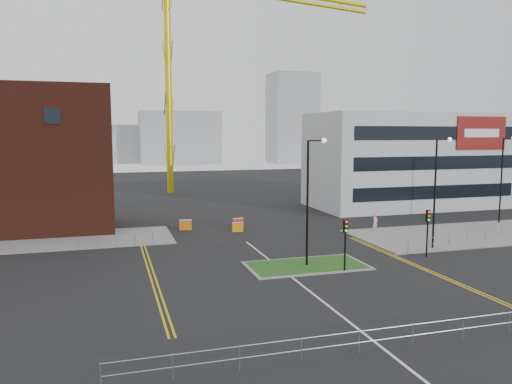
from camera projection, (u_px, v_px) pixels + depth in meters
ground at (328, 306)px, 27.64m from camera, size 200.00×200.00×0.00m
pavement_left at (7, 244)px, 42.90m from camera, size 28.00×8.00×0.12m
pavement_right at (479, 233)px, 47.20m from camera, size 24.00×10.00×0.12m
island_kerb at (307, 266)px, 35.82m from camera, size 8.60×4.60×0.08m
grass_island at (307, 265)px, 35.81m from camera, size 8.00×4.00×0.12m
office_block at (408, 160)px, 64.74m from camera, size 25.00×12.20×12.00m
tower_crane at (202, 28)px, 79.26m from camera, size 51.71×13.59×37.71m
streetlamp_island at (310, 191)px, 35.24m from camera, size 1.46×0.36×9.18m
streetlamp_right_near at (437, 184)px, 40.55m from camera, size 1.46×0.36×9.18m
streetlamp_right_far at (503, 172)px, 52.14m from camera, size 1.46×0.36×9.18m
traffic_light_island at (345, 235)px, 34.16m from camera, size 0.28×0.33×3.65m
traffic_light_right at (428, 224)px, 38.34m from camera, size 0.28×0.33×3.65m
railing_front at (387, 334)px, 21.84m from camera, size 24.05×0.05×1.10m
railing_left at (116, 239)px, 41.56m from camera, size 6.05×0.05×1.10m
railing_right at (485, 232)px, 44.31m from camera, size 19.05×5.05×1.10m
centre_line at (314, 295)px, 29.54m from camera, size 0.15×30.00×0.01m
yellow_left_a at (149, 271)px, 34.60m from camera, size 0.12×24.00×0.01m
yellow_left_b at (153, 271)px, 34.69m from camera, size 0.12×24.00×0.01m
yellow_right_a at (413, 265)px, 36.04m from camera, size 0.12×20.00×0.01m
yellow_right_b at (417, 265)px, 36.13m from camera, size 0.12×20.00×0.01m
skyline_b at (180, 138)px, 153.24m from camera, size 24.00×12.00×16.00m
skyline_c at (292, 119)px, 157.71m from camera, size 14.00×12.00×28.00m
skyline_d at (118, 144)px, 157.89m from camera, size 30.00×12.00×12.00m
pedestrian at (375, 222)px, 48.28m from camera, size 0.78×0.69×1.80m
barrier_left at (185, 224)px, 49.19m from camera, size 1.24×0.55×1.01m
barrier_mid at (238, 227)px, 48.34m from camera, size 1.08×0.47×0.88m
barrier_right at (238, 222)px, 50.58m from camera, size 1.14×0.47×0.93m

